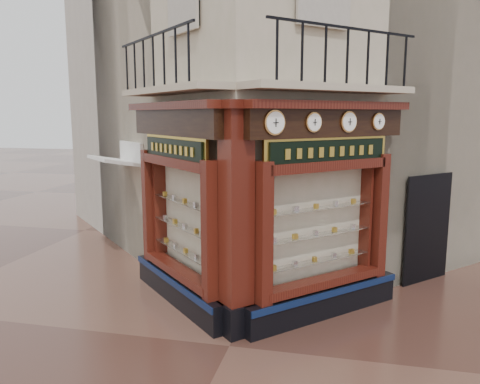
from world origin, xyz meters
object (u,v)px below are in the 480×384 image
(clock_a, at_px, (275,123))
(signboard_right, at_px, (329,152))
(awning, at_px, (118,263))
(signboard_left, at_px, (174,149))
(corner_pilaster, at_px, (236,223))
(clock_b, at_px, (314,122))
(clock_d, at_px, (378,122))
(clock_c, at_px, (349,122))

(clock_a, relative_size, signboard_right, 0.20)
(awning, height_order, signboard_left, signboard_left)
(awning, distance_m, signboard_left, 4.45)
(corner_pilaster, distance_m, signboard_right, 2.12)
(clock_a, height_order, clock_b, clock_a)
(corner_pilaster, distance_m, awning, 5.33)
(corner_pilaster, xyz_separation_m, clock_b, (1.20, 0.60, 1.67))
(clock_a, relative_size, clock_d, 1.27)
(clock_a, distance_m, signboard_left, 2.37)
(clock_c, height_order, signboard_right, clock_c)
(corner_pilaster, height_order, clock_b, corner_pilaster)
(clock_d, height_order, signboard_right, clock_d)
(clock_c, relative_size, awning, 0.25)
(signboard_left, bearing_deg, awning, 3.29)
(clock_a, height_order, signboard_left, clock_a)
(clock_d, height_order, signboard_left, clock_d)
(corner_pilaster, xyz_separation_m, signboard_left, (-1.46, 1.01, 1.15))
(corner_pilaster, relative_size, clock_b, 11.77)
(clock_b, bearing_deg, clock_c, 0.00)
(clock_d, distance_m, awning, 7.29)
(clock_b, distance_m, signboard_left, 2.75)
(awning, bearing_deg, clock_c, -154.26)
(clock_b, bearing_deg, corner_pilaster, 161.46)
(signboard_left, bearing_deg, signboard_right, -135.00)
(clock_a, distance_m, clock_d, 2.40)
(signboard_left, distance_m, signboard_right, 2.92)
(clock_d, xyz_separation_m, signboard_left, (-3.78, -0.70, -0.52))
(clock_b, height_order, clock_d, clock_b)
(clock_d, xyz_separation_m, awning, (-6.17, 1.42, -3.62))
(corner_pilaster, xyz_separation_m, clock_c, (1.78, 1.18, 1.67))
(clock_b, distance_m, awning, 6.71)
(corner_pilaster, xyz_separation_m, clock_d, (2.32, 1.72, 1.67))
(clock_a, xyz_separation_m, signboard_left, (-2.09, 0.99, -0.52))
(clock_c, xyz_separation_m, signboard_left, (-3.24, -0.16, -0.52))
(corner_pilaster, bearing_deg, signboard_left, 100.25)
(clock_a, height_order, clock_c, clock_a)
(clock_d, bearing_deg, clock_b, -180.00)
(signboard_right, bearing_deg, clock_b, -166.95)
(clock_b, bearing_deg, clock_d, 0.00)
(corner_pilaster, bearing_deg, clock_d, -8.51)
(clock_a, xyz_separation_m, clock_c, (1.15, 1.15, 0.00))
(corner_pilaster, bearing_deg, awning, 95.78)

